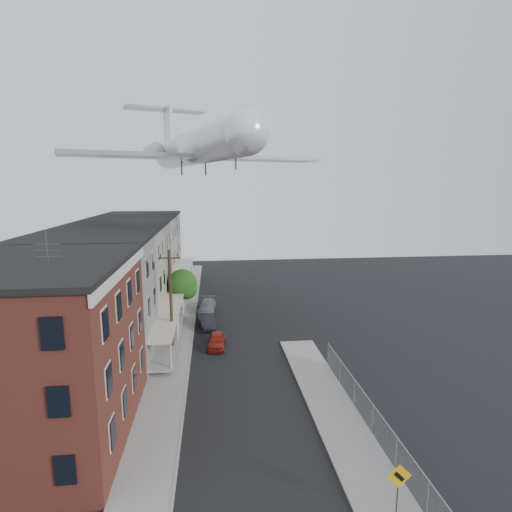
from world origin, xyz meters
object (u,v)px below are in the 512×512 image
at_px(utility_pole, 171,300).
at_px(car_far, 207,306).
at_px(warning_sign, 398,484).
at_px(car_near, 217,340).
at_px(car_mid, 207,320).
at_px(airplane, 194,147).
at_px(street_tree, 183,285).

height_order(utility_pole, car_far, utility_pole).
bearing_deg(utility_pole, warning_sign, -59.52).
bearing_deg(warning_sign, car_near, 110.55).
relative_size(warning_sign, car_mid, 0.68).
bearing_deg(airplane, street_tree, -154.38).
height_order(utility_pole, car_mid, utility_pole).
distance_m(warning_sign, car_far, 31.19).
relative_size(street_tree, car_near, 1.42).
relative_size(warning_sign, utility_pole, 0.31).
bearing_deg(warning_sign, car_mid, 108.42).
distance_m(street_tree, car_mid, 5.48).
height_order(warning_sign, car_mid, warning_sign).
xyz_separation_m(car_mid, airplane, (-1.01, 4.72, 17.49)).
bearing_deg(street_tree, car_near, -69.33).
distance_m(street_tree, car_far, 3.90).
bearing_deg(car_mid, warning_sign, -79.51).
bearing_deg(car_near, car_mid, 104.16).
bearing_deg(street_tree, utility_pole, -91.89).
bearing_deg(airplane, car_far, 18.78).
relative_size(utility_pole, car_near, 2.45).
xyz_separation_m(street_tree, car_near, (3.47, -9.21, -2.83)).
distance_m(car_far, airplane, 17.54).
bearing_deg(airplane, car_near, -79.04).
relative_size(car_far, airplane, 0.15).
relative_size(warning_sign, airplane, 0.09).
relative_size(car_near, airplane, 0.12).
height_order(street_tree, airplane, airplane).
bearing_deg(car_near, utility_pole, -165.07).
relative_size(utility_pole, car_far, 1.99).
xyz_separation_m(warning_sign, car_near, (-7.40, 19.74, -1.26)).
height_order(car_far, airplane, airplane).
xyz_separation_m(warning_sign, street_tree, (-10.87, 28.95, 1.57)).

